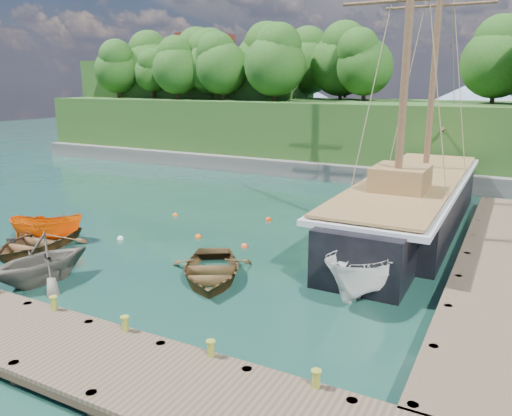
# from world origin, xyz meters

# --- Properties ---
(ground) EXTENTS (160.00, 160.00, 0.00)m
(ground) POSITION_xyz_m (0.00, 0.00, 0.00)
(ground) COLOR #133429
(ground) RESTS_ON ground
(dock_near) EXTENTS (20.00, 3.20, 1.10)m
(dock_near) POSITION_xyz_m (2.00, -6.50, 0.43)
(dock_near) COLOR #4C3D2E
(dock_near) RESTS_ON ground
(dock_east) EXTENTS (3.20, 24.00, 1.10)m
(dock_east) POSITION_xyz_m (11.50, 7.00, 0.43)
(dock_east) COLOR #4C3D2E
(dock_east) RESTS_ON ground
(bollard_1) EXTENTS (0.26, 0.26, 0.45)m
(bollard_1) POSITION_xyz_m (-1.00, -5.10, 0.00)
(bollard_1) COLOR olive
(bollard_1) RESTS_ON ground
(bollard_2) EXTENTS (0.26, 0.26, 0.45)m
(bollard_2) POSITION_xyz_m (2.00, -5.10, 0.00)
(bollard_2) COLOR olive
(bollard_2) RESTS_ON ground
(bollard_3) EXTENTS (0.26, 0.26, 0.45)m
(bollard_3) POSITION_xyz_m (5.00, -5.10, 0.00)
(bollard_3) COLOR olive
(bollard_3) RESTS_ON ground
(bollard_4) EXTENTS (0.26, 0.26, 0.45)m
(bollard_4) POSITION_xyz_m (8.00, -5.10, 0.00)
(bollard_4) COLOR olive
(bollard_4) RESTS_ON ground
(rowboat_0) EXTENTS (4.00, 5.19, 0.99)m
(rowboat_0) POSITION_xyz_m (-8.00, -0.18, 0.00)
(rowboat_0) COLOR brown
(rowboat_0) RESTS_ON ground
(rowboat_1) EXTENTS (4.24, 4.67, 2.13)m
(rowboat_1) POSITION_xyz_m (-4.48, -2.78, 0.00)
(rowboat_1) COLOR #675F54
(rowboat_1) RESTS_ON ground
(rowboat_2) EXTENTS (5.37, 5.87, 0.99)m
(rowboat_2) POSITION_xyz_m (1.24, 0.66, 0.00)
(rowboat_2) COLOR #4C381D
(rowboat_2) RESTS_ON ground
(motorboat_orange) EXTENTS (3.93, 2.87, 1.43)m
(motorboat_orange) POSITION_xyz_m (-8.86, 1.20, 0.00)
(motorboat_orange) COLOR #F56404
(motorboat_orange) RESTS_ON ground
(cabin_boat_white) EXTENTS (3.17, 5.81, 2.12)m
(cabin_boat_white) POSITION_xyz_m (7.34, 2.38, 0.00)
(cabin_boat_white) COLOR silver
(cabin_boat_white) RESTS_ON ground
(schooner) EXTENTS (5.07, 27.62, 20.30)m
(schooner) POSITION_xyz_m (6.77, 12.31, 1.12)
(schooner) COLOR black
(schooner) RESTS_ON ground
(mooring_buoy_0) EXTENTS (0.34, 0.34, 0.34)m
(mooring_buoy_0) POSITION_xyz_m (-5.57, 2.85, 0.00)
(mooring_buoy_0) COLOR white
(mooring_buoy_0) RESTS_ON ground
(mooring_buoy_1) EXTENTS (0.35, 0.35, 0.35)m
(mooring_buoy_1) POSITION_xyz_m (-2.29, 4.95, 0.00)
(mooring_buoy_1) COLOR #FB5C0E
(mooring_buoy_1) RESTS_ON ground
(mooring_buoy_2) EXTENTS (0.35, 0.35, 0.35)m
(mooring_buoy_2) POSITION_xyz_m (0.54, 4.72, 0.00)
(mooring_buoy_2) COLOR #EE4822
(mooring_buoy_2) RESTS_ON ground
(mooring_buoy_3) EXTENTS (0.29, 0.29, 0.29)m
(mooring_buoy_3) POSITION_xyz_m (3.89, 6.24, 0.00)
(mooring_buoy_3) COLOR white
(mooring_buoy_3) RESTS_ON ground
(mooring_buoy_4) EXTENTS (0.32, 0.32, 0.32)m
(mooring_buoy_4) POSITION_xyz_m (-5.92, 7.87, 0.00)
(mooring_buoy_4) COLOR orange
(mooring_buoy_4) RESTS_ON ground
(mooring_buoy_5) EXTENTS (0.36, 0.36, 0.36)m
(mooring_buoy_5) POSITION_xyz_m (-0.57, 9.53, 0.00)
(mooring_buoy_5) COLOR red
(mooring_buoy_5) RESTS_ON ground
(headland) EXTENTS (51.00, 19.31, 12.90)m
(headland) POSITION_xyz_m (-12.88, 31.36, 5.54)
(headland) COLOR #474744
(headland) RESTS_ON ground
(distant_ridge) EXTENTS (117.00, 40.00, 10.00)m
(distant_ridge) POSITION_xyz_m (4.30, 70.00, 4.35)
(distant_ridge) COLOR #728CA5
(distant_ridge) RESTS_ON ground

